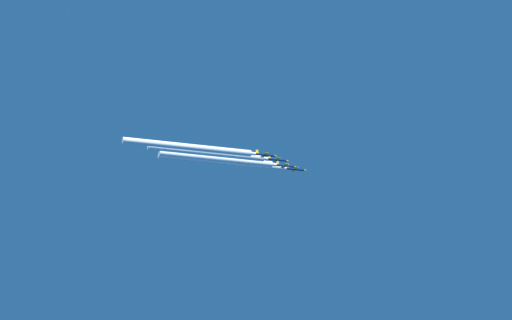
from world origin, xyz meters
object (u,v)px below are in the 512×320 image
object	(u,v)px
jet_lead	(296,169)
jet_third_echelon	(278,160)
jet_fourth_echelon	(266,155)
jet_second_echelon	(286,166)

from	to	relation	value
jet_lead	jet_third_echelon	distance (m)	28.74
jet_third_echelon	jet_fourth_echelon	distance (m)	14.38
jet_second_echelon	jet_third_echelon	size ratio (longest dim) A/B	1.00
jet_lead	jet_fourth_echelon	world-z (taller)	jet_lead
jet_lead	jet_second_echelon	xyz separation A→B (m)	(10.62, -9.46, -2.21)
jet_lead	jet_fourth_echelon	bearing A→B (deg)	-40.94
jet_lead	jet_third_echelon	bearing A→B (deg)	-39.08
jet_second_echelon	jet_third_echelon	distance (m)	14.40
jet_second_echelon	jet_fourth_echelon	distance (m)	28.70
jet_fourth_echelon	jet_lead	bearing A→B (deg)	139.06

